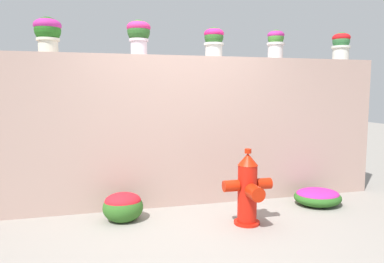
{
  "coord_description": "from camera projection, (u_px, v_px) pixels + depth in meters",
  "views": [
    {
      "loc": [
        -1.0,
        -3.49,
        1.51
      ],
      "look_at": [
        0.19,
        1.05,
        0.99
      ],
      "focal_mm": 33.73,
      "sensor_mm": 36.0,
      "label": 1
    }
  ],
  "objects": [
    {
      "name": "potted_plant_3",
      "position": [
        214.0,
        40.0,
        4.9
      ],
      "size": [
        0.27,
        0.27,
        0.41
      ],
      "color": "beige",
      "rests_on": "stone_wall"
    },
    {
      "name": "fire_hydrant",
      "position": [
        248.0,
        190.0,
        4.09
      ],
      "size": [
        0.57,
        0.45,
        0.87
      ],
      "color": "red",
      "rests_on": "ground"
    },
    {
      "name": "potted_plant_5",
      "position": [
        341.0,
        44.0,
        5.39
      ],
      "size": [
        0.27,
        0.27,
        0.42
      ],
      "color": "silver",
      "rests_on": "stone_wall"
    },
    {
      "name": "potted_plant_2",
      "position": [
        139.0,
        33.0,
        4.63
      ],
      "size": [
        0.31,
        0.31,
        0.45
      ],
      "color": "silver",
      "rests_on": "stone_wall"
    },
    {
      "name": "potted_plant_1",
      "position": [
        48.0,
        31.0,
        4.32
      ],
      "size": [
        0.32,
        0.32,
        0.43
      ],
      "color": "beige",
      "rests_on": "stone_wall"
    },
    {
      "name": "stone_wall",
      "position": [
        175.0,
        131.0,
        4.87
      ],
      "size": [
        5.83,
        0.42,
        1.97
      ],
      "primitive_type": "cube",
      "color": "tan",
      "rests_on": "ground"
    },
    {
      "name": "flower_bush_right",
      "position": [
        123.0,
        205.0,
        4.23
      ],
      "size": [
        0.47,
        0.42,
        0.35
      ],
      "color": "#306522",
      "rests_on": "ground"
    },
    {
      "name": "ground_plane",
      "position": [
        200.0,
        237.0,
        3.78
      ],
      "size": [
        24.0,
        24.0,
        0.0
      ],
      "primitive_type": "plane",
      "color": "gray"
    },
    {
      "name": "potted_plant_4",
      "position": [
        276.0,
        42.0,
        5.14
      ],
      "size": [
        0.25,
        0.25,
        0.42
      ],
      "color": "silver",
      "rests_on": "stone_wall"
    },
    {
      "name": "flower_bush_left",
      "position": [
        318.0,
        196.0,
        4.83
      ],
      "size": [
        0.63,
        0.57,
        0.22
      ],
      "color": "#2A5E1F",
      "rests_on": "ground"
    }
  ]
}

